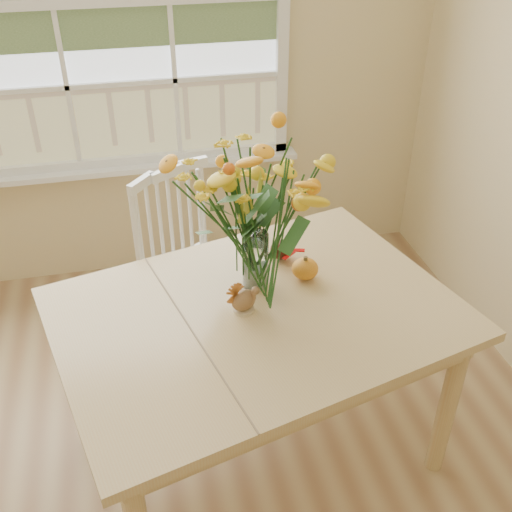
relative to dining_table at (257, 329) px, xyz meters
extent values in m
cube|color=beige|center=(-0.65, 1.53, 0.68)|extent=(4.00, 0.02, 2.70)
cube|color=silver|center=(-0.65, 1.52, 0.88)|extent=(2.20, 0.00, 1.60)
cube|color=white|center=(-0.65, 1.46, 0.02)|extent=(2.42, 0.12, 0.03)
cube|color=tan|center=(0.00, 0.00, 0.07)|extent=(1.62, 1.33, 0.04)
cube|color=tan|center=(0.00, 0.00, 0.00)|extent=(1.47, 1.18, 0.10)
cylinder|color=tan|center=(-0.70, 0.25, -0.31)|extent=(0.07, 0.07, 0.72)
cylinder|color=tan|center=(0.70, -0.25, -0.31)|extent=(0.07, 0.07, 0.72)
cylinder|color=tan|center=(0.50, 0.55, -0.31)|extent=(0.07, 0.07, 0.72)
cube|color=white|center=(-0.14, 0.68, -0.22)|extent=(0.59, 0.58, 0.05)
cube|color=white|center=(-0.23, 0.82, 0.03)|extent=(0.39, 0.27, 0.50)
cylinder|color=white|center=(-0.20, 0.46, -0.45)|extent=(0.04, 0.04, 0.43)
cylinder|color=white|center=(-0.37, 0.72, -0.45)|extent=(0.04, 0.04, 0.43)
cylinder|color=white|center=(0.09, 0.64, -0.45)|extent=(0.04, 0.04, 0.43)
cylinder|color=white|center=(-0.08, 0.90, -0.45)|extent=(0.04, 0.04, 0.43)
cylinder|color=white|center=(0.03, 0.15, 0.20)|extent=(0.10, 0.10, 0.22)
ellipsoid|color=orange|center=(0.22, 0.15, 0.13)|extent=(0.10, 0.10, 0.08)
cylinder|color=#CCB78C|center=(-0.05, 0.00, 0.10)|extent=(0.08, 0.08, 0.01)
ellipsoid|color=brown|center=(-0.05, 0.00, 0.14)|extent=(0.12, 0.10, 0.08)
ellipsoid|color=#38160F|center=(0.17, 0.30, 0.13)|extent=(0.09, 0.09, 0.08)
camera|label=1|loc=(-0.38, -1.65, 1.45)|focal=42.00mm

